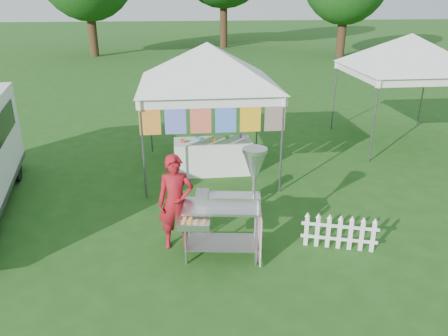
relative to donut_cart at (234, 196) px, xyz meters
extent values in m
plane|color=#1D4B15|center=(-0.12, 0.27, -1.09)|extent=(120.00, 120.00, 0.00)
cylinder|color=#59595E|center=(-1.54, 2.35, -0.04)|extent=(0.04, 0.04, 2.10)
cylinder|color=#59595E|center=(1.30, 2.35, -0.04)|extent=(0.04, 0.04, 2.10)
cylinder|color=#59595E|center=(-1.54, 5.19, -0.04)|extent=(0.04, 0.04, 2.10)
cylinder|color=#59595E|center=(1.30, 5.19, -0.04)|extent=(0.04, 0.04, 2.10)
cube|color=white|center=(-0.12, 2.35, 0.91)|extent=(3.00, 0.03, 0.22)
cube|color=white|center=(-0.12, 5.19, 0.91)|extent=(3.00, 0.03, 0.22)
pyramid|color=white|center=(-0.12, 3.77, 1.91)|extent=(4.24, 4.24, 0.90)
cylinder|color=#59595E|center=(-0.12, 2.35, 0.99)|extent=(3.00, 0.03, 0.03)
cube|color=red|center=(-1.37, 2.35, 0.64)|extent=(0.42, 0.01, 0.70)
cube|color=purple|center=(-0.87, 2.35, 0.64)|extent=(0.42, 0.01, 0.70)
cube|color=#C61862|center=(-0.37, 2.35, 0.64)|extent=(0.42, 0.01, 0.70)
cube|color=blue|center=(0.13, 2.35, 0.64)|extent=(0.42, 0.01, 0.70)
cube|color=orange|center=(0.63, 2.35, 0.64)|extent=(0.42, 0.01, 0.70)
cube|color=orange|center=(1.13, 2.35, 0.64)|extent=(0.42, 0.01, 0.70)
cylinder|color=#59595E|center=(3.96, 3.85, -0.04)|extent=(0.04, 0.04, 2.10)
cylinder|color=#59595E|center=(3.96, 6.69, -0.04)|extent=(0.04, 0.04, 2.10)
cylinder|color=#59595E|center=(6.80, 6.69, -0.04)|extent=(0.04, 0.04, 2.10)
cube|color=white|center=(5.38, 3.85, 0.91)|extent=(3.00, 0.03, 0.22)
cube|color=white|center=(5.38, 6.69, 0.91)|extent=(3.00, 0.03, 0.22)
pyramid|color=white|center=(5.38, 5.27, 1.91)|extent=(4.24, 4.24, 0.90)
cylinder|color=#59595E|center=(5.38, 3.85, 0.99)|extent=(3.00, 0.03, 0.03)
cylinder|color=#321F12|center=(-6.12, 24.27, 0.89)|extent=(0.56, 0.56, 3.96)
cylinder|color=#321F12|center=(2.88, 28.27, 1.33)|extent=(0.56, 0.56, 4.84)
cylinder|color=#321F12|center=(9.88, 22.27, 0.67)|extent=(0.56, 0.56, 3.52)
cylinder|color=gray|center=(-0.77, -0.14, -0.64)|extent=(0.05, 0.05, 0.90)
cylinder|color=gray|center=(0.32, -0.29, -0.64)|extent=(0.05, 0.05, 0.90)
cylinder|color=gray|center=(-0.70, 0.36, -0.64)|extent=(0.05, 0.05, 0.90)
cylinder|color=gray|center=(0.39, 0.21, -0.64)|extent=(0.05, 0.05, 0.90)
cube|color=gray|center=(-0.19, 0.03, -0.84)|extent=(1.21, 0.72, 0.02)
cube|color=#B7B7BC|center=(-0.19, 0.03, -0.19)|extent=(1.27, 0.76, 0.04)
cube|color=#B7B7BC|center=(-0.01, 0.06, -0.09)|extent=(0.88, 0.36, 0.15)
cube|color=gray|center=(-0.48, 0.13, -0.06)|extent=(0.23, 0.25, 0.22)
cylinder|color=gray|center=(0.31, 0.02, 0.26)|extent=(0.06, 0.06, 0.90)
cone|color=#B7B7BC|center=(0.31, 0.02, 0.51)|extent=(0.41, 0.41, 0.40)
cylinder|color=#B7B7BC|center=(0.31, 0.02, 0.73)|extent=(0.43, 0.43, 0.06)
cube|color=#B7B7BC|center=(-0.64, -0.29, -0.29)|extent=(0.52, 0.36, 0.10)
cube|color=#EC9FC3|center=(0.41, -0.05, -0.64)|extent=(0.12, 0.75, 0.81)
cube|color=white|center=(0.31, -0.32, -0.07)|extent=(0.03, 0.14, 0.18)
imported|color=maroon|center=(-0.91, 0.42, -0.27)|extent=(0.60, 0.40, 1.63)
cube|color=black|center=(-4.27, 2.63, 0.45)|extent=(0.47, 2.69, 0.55)
cylinder|color=black|center=(-4.56, 3.59, -0.75)|extent=(0.33, 0.70, 0.67)
cube|color=white|center=(1.26, 0.20, -0.81)|extent=(0.07, 0.04, 0.56)
cube|color=white|center=(1.44, 0.14, -0.81)|extent=(0.07, 0.04, 0.56)
cube|color=white|center=(1.61, 0.09, -0.81)|extent=(0.07, 0.04, 0.56)
cube|color=white|center=(1.78, 0.04, -0.81)|extent=(0.07, 0.04, 0.56)
cube|color=white|center=(1.95, -0.02, -0.81)|extent=(0.07, 0.04, 0.56)
cube|color=white|center=(2.12, -0.07, -0.81)|extent=(0.07, 0.04, 0.56)
cube|color=white|center=(2.29, -0.12, -0.81)|extent=(0.07, 0.04, 0.56)
cube|color=white|center=(1.78, 0.04, -0.91)|extent=(1.21, 0.40, 0.05)
cube|color=white|center=(1.78, 0.04, -0.67)|extent=(1.21, 0.40, 0.05)
cube|color=white|center=(-0.03, 3.59, -0.69)|extent=(1.80, 0.70, 0.79)
camera|label=1|loc=(-0.81, -6.03, 2.94)|focal=35.00mm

